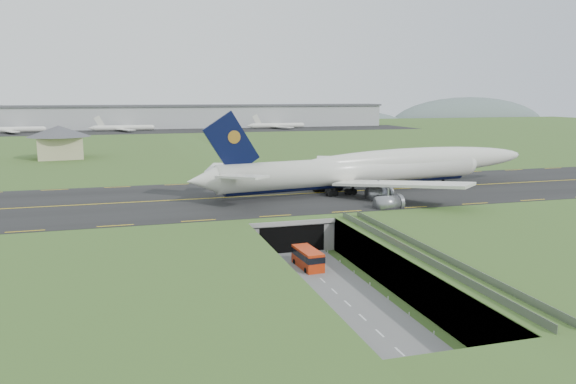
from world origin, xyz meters
name	(u,v)px	position (x,y,z in m)	size (l,w,h in m)	color
ground	(306,266)	(0.00, 0.00, 0.00)	(900.00, 900.00, 0.00)	#3C5421
airfield_deck	(306,249)	(0.00, 0.00, 3.00)	(800.00, 800.00, 6.00)	gray
trench_road	(321,280)	(0.00, -7.50, 0.10)	(12.00, 75.00, 0.20)	slate
taxiway	(259,196)	(0.00, 33.00, 6.09)	(800.00, 44.00, 0.18)	black
tunnel_portal	(279,225)	(0.00, 16.71, 3.33)	(17.00, 22.30, 6.00)	gray
guideway	(426,263)	(11.00, -19.11, 5.32)	(3.00, 53.00, 7.05)	#A8A8A3
jumbo_jet	(377,168)	(28.00, 33.15, 11.21)	(89.44, 57.94, 19.38)	silver
shuttle_tram	(308,258)	(-0.09, -1.13, 1.72)	(3.39, 7.86, 3.13)	red
service_building	(59,139)	(-49.59, 124.80, 12.85)	(23.72, 23.72, 11.56)	#BDB488
cargo_terminal	(167,116)	(-0.15, 299.41, 13.96)	(320.00, 67.00, 15.60)	#B2B2B2
distant_hills	(228,130)	(64.38, 430.00, -4.00)	(700.00, 91.00, 60.00)	slate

